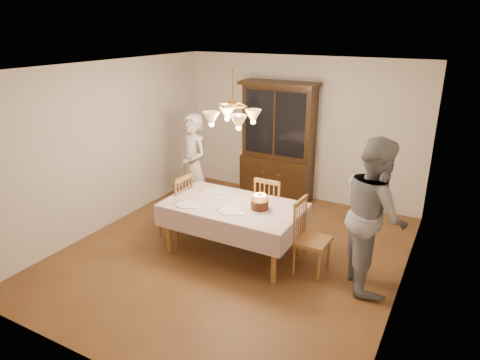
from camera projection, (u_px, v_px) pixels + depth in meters
The scene contains 14 objects.
ground at pixel (233, 252), 6.18m from camera, with size 5.00×5.00×0.00m, color #583519.
room_shell at pixel (233, 147), 5.63m from camera, with size 5.00×5.00×5.00m.
dining_table at pixel (233, 209), 5.94m from camera, with size 1.90×1.10×0.76m.
china_hutch at pixel (278, 144), 7.83m from camera, with size 1.38×0.54×2.16m.
chair_far_side at pixel (271, 211), 6.48m from camera, with size 0.45×0.43×1.00m.
chair_left_end at pixel (176, 208), 6.55m from camera, with size 0.44×0.46×1.00m.
chair_right_end at pixel (311, 241), 5.57m from camera, with size 0.44×0.46×1.00m.
elderly_woman at pixel (194, 166), 7.16m from camera, with size 0.64×0.42×1.74m, color beige.
adult_in_grey at pixel (374, 214), 5.14m from camera, with size 0.93×0.72×1.91m, color slate.
birthday_cake at pixel (260, 205), 5.71m from camera, with size 0.30×0.30×0.23m.
place_setting_near_left at pixel (186, 205), 5.87m from camera, with size 0.41×0.26×0.02m.
place_setting_near_right at pixel (231, 211), 5.67m from camera, with size 0.41×0.27×0.02m.
place_setting_far_left at pixel (213, 191), 6.36m from camera, with size 0.40×0.26×0.02m.
chandelier at pixel (233, 117), 5.50m from camera, with size 0.62×0.62×0.73m.
Camera 1 is at (2.68, -4.74, 3.11)m, focal length 32.00 mm.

